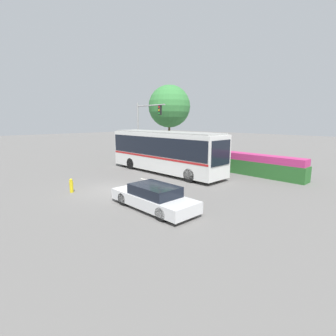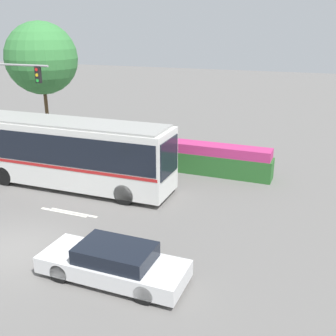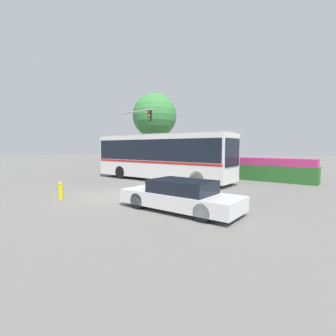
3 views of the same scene
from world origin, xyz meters
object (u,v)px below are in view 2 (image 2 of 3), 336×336
(sedan_foreground, at_px, (114,263))
(traffic_light_pole, at_px, (6,95))
(city_bus, at_px, (67,150))
(street_tree_left, at_px, (42,58))

(sedan_foreground, relative_size, traffic_light_pole, 0.80)
(city_bus, distance_m, street_tree_left, 9.58)
(traffic_light_pole, distance_m, street_tree_left, 4.32)
(city_bus, distance_m, traffic_light_pole, 6.58)
(city_bus, bearing_deg, sedan_foreground, -47.08)
(sedan_foreground, relative_size, street_tree_left, 0.59)
(city_bus, relative_size, traffic_light_pole, 1.82)
(sedan_foreground, xyz_separation_m, street_tree_left, (-12.27, 12.70, 5.27))
(traffic_light_pole, height_order, street_tree_left, street_tree_left)
(city_bus, height_order, sedan_foreground, city_bus)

